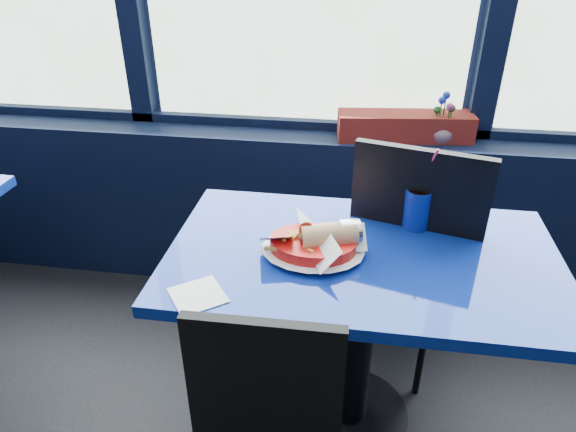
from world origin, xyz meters
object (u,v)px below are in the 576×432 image
object	(u,v)px
planter_box	(405,126)
soda_cup	(417,208)
near_table	(359,299)
food_basket	(315,243)
flower_vase	(442,128)
chair_near_back	(398,245)
ketchup_bottle	(374,189)

from	to	relation	value
planter_box	soda_cup	xyz separation A→B (m)	(0.01, -0.68, -0.04)
near_table	soda_cup	xyz separation A→B (m)	(0.17, 0.18, 0.25)
food_basket	flower_vase	bearing A→B (deg)	68.68
chair_near_back	food_basket	xyz separation A→B (m)	(-0.28, -0.34, 0.20)
flower_vase	food_basket	distance (m)	0.99
near_table	soda_cup	size ratio (longest dim) A/B	4.13
flower_vase	soda_cup	size ratio (longest dim) A/B	0.76
near_table	soda_cup	world-z (taller)	soda_cup
food_basket	ketchup_bottle	xyz separation A→B (m)	(0.17, 0.28, 0.06)
near_table	chair_near_back	world-z (taller)	chair_near_back
chair_near_back	ketchup_bottle	size ratio (longest dim) A/B	4.87
food_basket	ketchup_bottle	size ratio (longest dim) A/B	1.41
near_table	chair_near_back	bearing A→B (deg)	66.54
ketchup_bottle	planter_box	bearing A→B (deg)	78.03
flower_vase	food_basket	world-z (taller)	flower_vase
chair_near_back	flower_vase	distance (m)	0.62
chair_near_back	flower_vase	size ratio (longest dim) A/B	4.67
planter_box	food_basket	size ratio (longest dim) A/B	1.97
near_table	flower_vase	size ratio (longest dim) A/B	5.46
ketchup_bottle	chair_near_back	bearing A→B (deg)	26.58
ketchup_bottle	flower_vase	bearing A→B (deg)	64.15
near_table	food_basket	bearing A→B (deg)	-169.87
planter_box	ketchup_bottle	bearing A→B (deg)	-108.58
chair_near_back	near_table	bearing A→B (deg)	80.83
food_basket	ketchup_bottle	world-z (taller)	ketchup_bottle
planter_box	ketchup_bottle	world-z (taller)	ketchup_bottle
chair_near_back	food_basket	bearing A→B (deg)	64.48
near_table	planter_box	size ratio (longest dim) A/B	2.05
flower_vase	soda_cup	distance (m)	0.68
chair_near_back	food_basket	world-z (taller)	chair_near_back
near_table	planter_box	xyz separation A→B (m)	(0.15, 0.87, 0.29)
near_table	ketchup_bottle	world-z (taller)	ketchup_bottle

